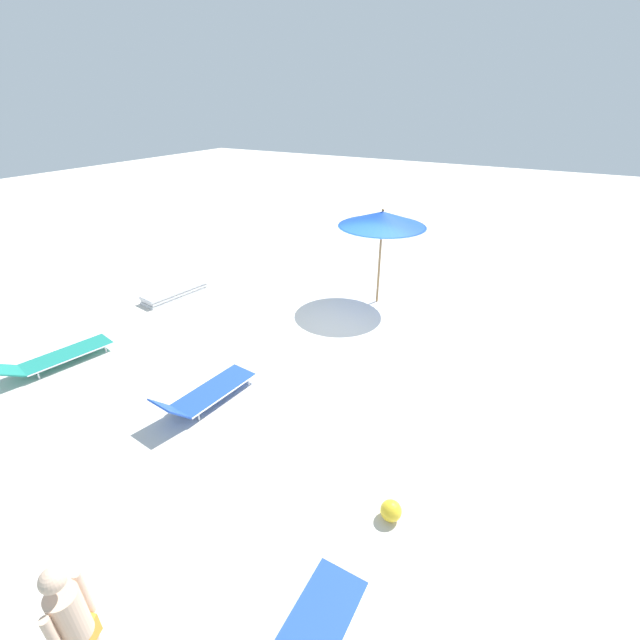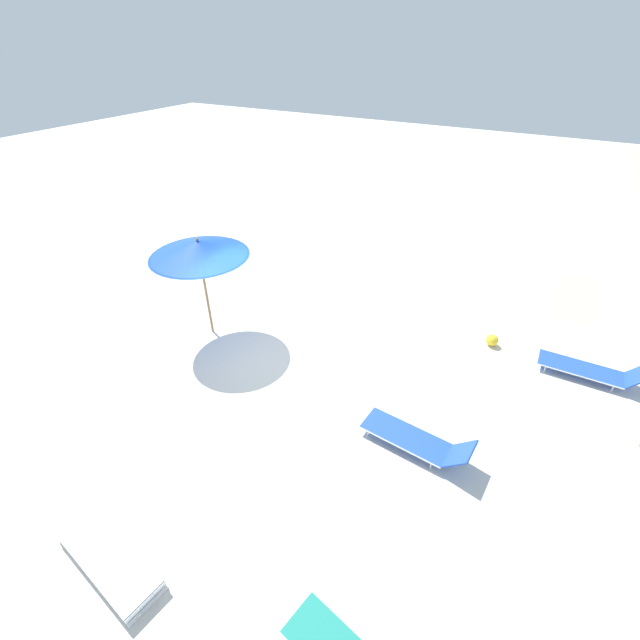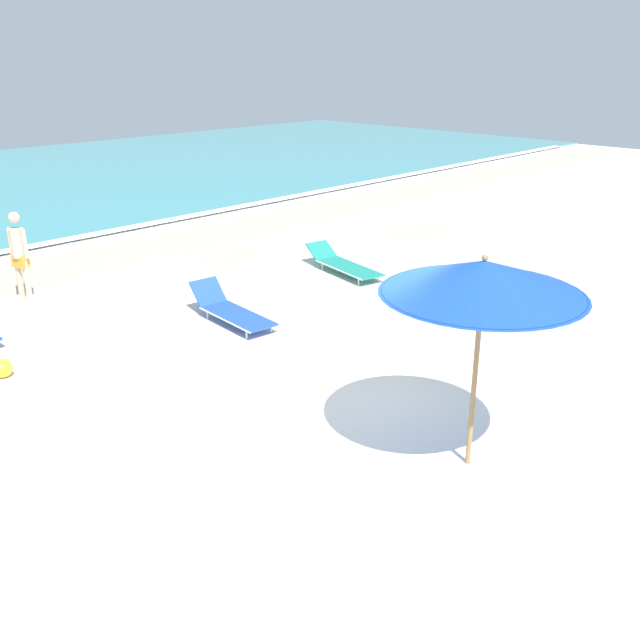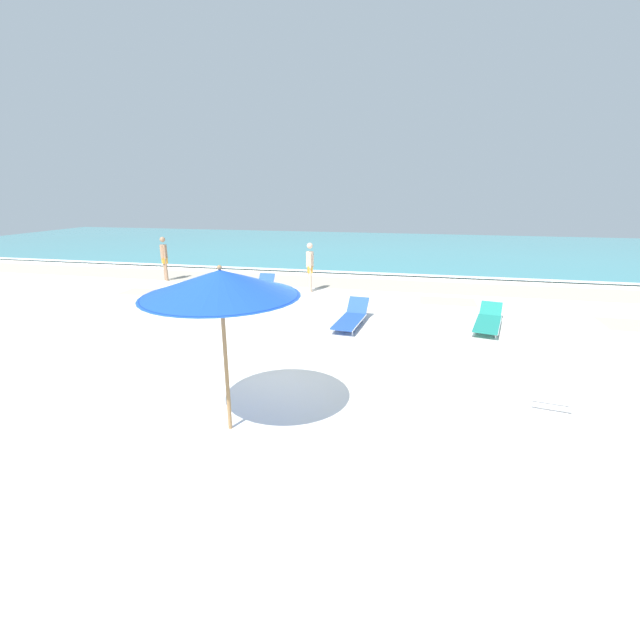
{
  "view_description": "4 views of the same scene",
  "coord_description": "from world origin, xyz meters",
  "px_view_note": "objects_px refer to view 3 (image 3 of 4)",
  "views": [
    {
      "loc": [
        -4.08,
        8.33,
        5.06
      ],
      "look_at": [
        -0.07,
        1.23,
        0.77
      ],
      "focal_mm": 24.0,
      "sensor_mm": 36.0,
      "label": 1
    },
    {
      "loc": [
        6.2,
        4.82,
        6.39
      ],
      "look_at": [
        -0.63,
        1.06,
        1.03
      ],
      "focal_mm": 24.0,
      "sensor_mm": 36.0,
      "label": 2
    },
    {
      "loc": [
        -6.62,
        -5.63,
        4.58
      ],
      "look_at": [
        0.23,
        1.04,
        0.95
      ],
      "focal_mm": 40.0,
      "sensor_mm": 36.0,
      "label": 3
    },
    {
      "loc": [
        2.47,
        -7.21,
        3.54
      ],
      "look_at": [
        0.49,
        1.59,
        0.8
      ],
      "focal_mm": 24.0,
      "sensor_mm": 36.0,
      "label": 4
    }
  ],
  "objects_px": {
    "sun_lounger_beside_umbrella": "(231,310)",
    "beach_ball": "(3,368)",
    "sun_lounger_near_water_left": "(343,264)",
    "beach_umbrella": "(483,278)",
    "lounger_stack": "(507,302)",
    "beachgoer_shoreline_child": "(19,252)"
  },
  "relations": [
    {
      "from": "lounger_stack",
      "to": "sun_lounger_beside_umbrella",
      "type": "distance_m",
      "value": 5.19
    },
    {
      "from": "sun_lounger_beside_umbrella",
      "to": "beachgoer_shoreline_child",
      "type": "relative_size",
      "value": 1.16
    },
    {
      "from": "sun_lounger_near_water_left",
      "to": "beach_ball",
      "type": "distance_m",
      "value": 7.48
    },
    {
      "from": "beach_umbrella",
      "to": "beach_ball",
      "type": "height_order",
      "value": "beach_umbrella"
    },
    {
      "from": "sun_lounger_beside_umbrella",
      "to": "beach_ball",
      "type": "relative_size",
      "value": 7.08
    },
    {
      "from": "beach_umbrella",
      "to": "sun_lounger_near_water_left",
      "type": "bearing_deg",
      "value": 53.42
    },
    {
      "from": "lounger_stack",
      "to": "beachgoer_shoreline_child",
      "type": "xyz_separation_m",
      "value": [
        -6.18,
        6.9,
        0.88
      ]
    },
    {
      "from": "sun_lounger_beside_umbrella",
      "to": "beach_ball",
      "type": "xyz_separation_m",
      "value": [
        -3.85,
        0.63,
        -0.07
      ]
    },
    {
      "from": "beach_umbrella",
      "to": "sun_lounger_beside_umbrella",
      "type": "height_order",
      "value": "beach_umbrella"
    },
    {
      "from": "sun_lounger_beside_umbrella",
      "to": "beach_ball",
      "type": "distance_m",
      "value": 3.91
    },
    {
      "from": "beach_umbrella",
      "to": "beach_ball",
      "type": "relative_size",
      "value": 8.84
    },
    {
      "from": "sun_lounger_beside_umbrella",
      "to": "sun_lounger_near_water_left",
      "type": "bearing_deg",
      "value": 15.15
    },
    {
      "from": "beach_umbrella",
      "to": "sun_lounger_near_water_left",
      "type": "relative_size",
      "value": 1.12
    },
    {
      "from": "beach_umbrella",
      "to": "beachgoer_shoreline_child",
      "type": "bearing_deg",
      "value": 96.42
    },
    {
      "from": "sun_lounger_near_water_left",
      "to": "sun_lounger_beside_umbrella",
      "type": "bearing_deg",
      "value": -158.48
    },
    {
      "from": "sun_lounger_beside_umbrella",
      "to": "beach_ball",
      "type": "height_order",
      "value": "sun_lounger_beside_umbrella"
    },
    {
      "from": "lounger_stack",
      "to": "beachgoer_shoreline_child",
      "type": "bearing_deg",
      "value": 140.72
    },
    {
      "from": "beach_umbrella",
      "to": "lounger_stack",
      "type": "bearing_deg",
      "value": 25.97
    },
    {
      "from": "beach_umbrella",
      "to": "lounger_stack",
      "type": "xyz_separation_m",
      "value": [
        5.13,
        2.5,
        -2.17
      ]
    },
    {
      "from": "sun_lounger_near_water_left",
      "to": "beachgoer_shoreline_child",
      "type": "relative_size",
      "value": 1.3
    },
    {
      "from": "sun_lounger_near_water_left",
      "to": "beach_ball",
      "type": "relative_size",
      "value": 7.92
    },
    {
      "from": "beachgoer_shoreline_child",
      "to": "beach_ball",
      "type": "bearing_deg",
      "value": -48.76
    }
  ]
}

